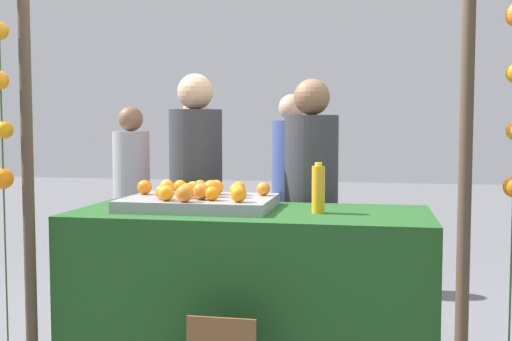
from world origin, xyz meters
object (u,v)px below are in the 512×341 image
Objects in this scene: orange_0 at (216,187)px; vendor_left at (196,215)px; vendor_right at (311,222)px; juice_bottle at (318,189)px; stall_counter at (251,295)px; orange_1 at (166,193)px.

orange_0 is 0.55m from vendor_left.
vendor_left reaches higher than vendor_right.
vendor_left reaches higher than orange_0.
juice_bottle is 0.16× the size of vendor_right.
vendor_left is at bearing 178.30° from vendor_right.
stall_counter is at bearing 175.36° from juice_bottle.
orange_1 is 0.05× the size of vendor_left.
orange_1 is at bearing -170.53° from juice_bottle.
vendor_left is (-0.48, 0.63, 0.33)m from stall_counter.
vendor_right is (-0.10, 0.64, -0.27)m from juice_bottle.
orange_1 is (-0.41, -0.16, 0.55)m from stall_counter.
stall_counter is at bearing -39.39° from orange_0.
stall_counter is 7.20× the size of juice_bottle.
orange_0 is at bearing -139.74° from vendor_right.
juice_bottle is at bearing -81.27° from vendor_right.
orange_0 is at bearing 159.39° from juice_bottle.
vendor_left is 0.74m from vendor_right.
vendor_right is at bearing -1.70° from vendor_left.
orange_0 is at bearing -60.82° from vendor_left.
orange_1 is at bearing -130.98° from vendor_right.
juice_bottle is (0.59, -0.22, 0.02)m from orange_0.
orange_0 is at bearing 140.61° from stall_counter.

